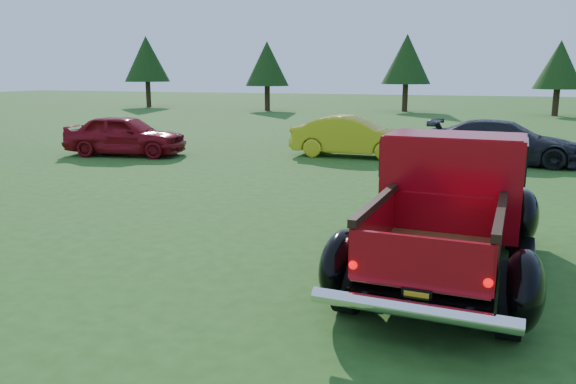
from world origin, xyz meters
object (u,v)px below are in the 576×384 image
object	(u,v)px
tree_west	(267,64)
pickup_truck	(451,205)
show_car_yellow	(353,137)
show_car_grey	(504,142)
tree_mid_right	(559,65)
tree_far_west	(147,59)
tree_mid_left	(407,59)
show_car_red	(125,135)

from	to	relation	value
tree_west	pickup_truck	bearing A→B (deg)	-64.47
show_car_yellow	show_car_grey	xyz separation A→B (m)	(4.33, 0.15, -0.01)
tree_west	tree_mid_right	world-z (taller)	tree_west
pickup_truck	tree_far_west	bearing A→B (deg)	132.08
tree_far_west	show_car_yellow	size ratio (longest dim) A/B	1.39
tree_far_west	tree_mid_left	world-z (taller)	tree_far_west
tree_far_west	show_car_grey	distance (m)	31.87
tree_west	show_car_yellow	xyz separation A→B (m)	(10.26, -19.21, -2.49)
tree_west	tree_mid_right	xyz separation A→B (m)	(18.00, 1.00, -0.14)
tree_far_west	show_car_red	bearing A→B (deg)	-58.76
tree_mid_right	tree_west	bearing A→B (deg)	-176.82
tree_mid_left	show_car_red	bearing A→B (deg)	-103.31
show_car_yellow	tree_west	bearing A→B (deg)	28.47
tree_mid_right	show_car_yellow	xyz separation A→B (m)	(-7.74, -20.21, -2.36)
show_car_grey	pickup_truck	bearing A→B (deg)	179.80
show_car_red	tree_west	bearing A→B (deg)	0.40
tree_mid_left	show_car_grey	bearing A→B (deg)	-75.14
show_car_red	show_car_grey	xyz separation A→B (m)	(11.09, 2.20, -0.03)
pickup_truck	show_car_red	size ratio (longest dim) A/B	1.31
tree_far_west	show_car_red	world-z (taller)	tree_far_west
tree_west	pickup_truck	world-z (taller)	tree_west
show_car_grey	tree_mid_left	bearing A→B (deg)	20.18
tree_west	tree_mid_left	distance (m)	9.22
tree_mid_right	show_car_red	distance (m)	26.66
tree_far_west	show_car_yellow	distance (m)	28.77
tree_mid_right	show_car_grey	size ratio (longest dim) A/B	1.06
show_car_grey	tree_mid_right	bearing A→B (deg)	-4.34
tree_west	show_car_red	world-z (taller)	tree_west
pickup_truck	tree_west	bearing A→B (deg)	118.98
pickup_truck	show_car_yellow	world-z (taller)	pickup_truck
show_car_red	tree_mid_right	bearing A→B (deg)	-42.04
tree_west	tree_mid_left	bearing A→B (deg)	12.53
tree_mid_left	tree_mid_right	distance (m)	9.06
tree_west	tree_far_west	bearing A→B (deg)	174.29
show_car_yellow	show_car_grey	distance (m)	4.33
show_car_red	show_car_grey	bearing A→B (deg)	-87.75
tree_mid_right	show_car_red	bearing A→B (deg)	-123.09
show_car_red	show_car_yellow	bearing A→B (deg)	-82.13
show_car_grey	tree_far_west	bearing A→B (deg)	56.11
tree_mid_left	pickup_truck	bearing A→B (deg)	-81.33
tree_west	show_car_red	xyz separation A→B (m)	(3.50, -21.25, -2.48)
tree_far_west	pickup_truck	bearing A→B (deg)	-51.37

